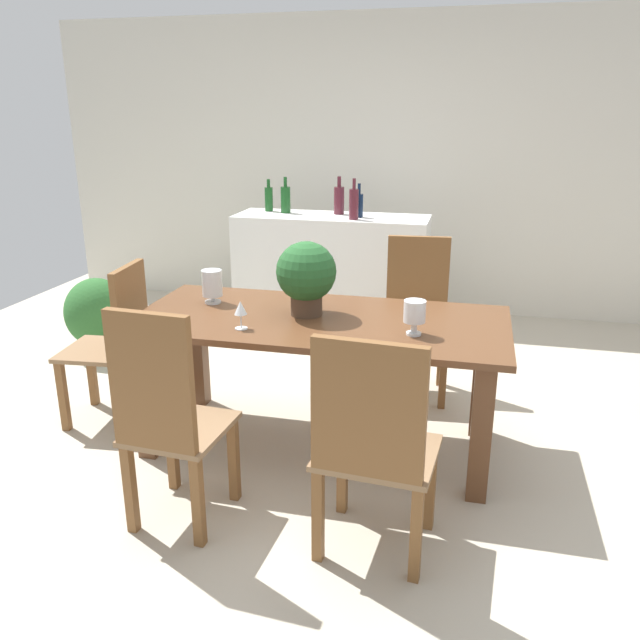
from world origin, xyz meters
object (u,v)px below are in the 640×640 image
chair_near_right (373,441)px  chair_near_left (167,415)px  dining_table (319,341)px  flower_centerpiece (306,275)px  crystal_vase_center_near (212,284)px  wine_glass (241,309)px  wine_bottle_green (269,198)px  potted_plant_floor (97,315)px  crystal_vase_left (415,313)px  wine_bottle_dark (286,199)px  wine_bottle_clear (339,200)px  chair_head_end (117,338)px  kitchen_counter (331,275)px  wine_bottle_tall (359,205)px  chair_far_right (416,310)px  wine_bottle_amber (354,203)px

chair_near_right → chair_near_left: 0.89m
dining_table → flower_centerpiece: (-0.08, 0.04, 0.35)m
crystal_vase_center_near → wine_glass: crystal_vase_center_near is taller
wine_bottle_green → potted_plant_floor: size_ratio=0.44×
dining_table → crystal_vase_left: (0.51, -0.15, 0.24)m
potted_plant_floor → wine_bottle_green: bearing=44.5°
wine_bottle_dark → wine_glass: bearing=-79.2°
chair_near_right → crystal_vase_center_near: 1.52m
wine_bottle_dark → potted_plant_floor: 1.75m
wine_bottle_dark → potted_plant_floor: bearing=-141.1°
flower_centerpiece → wine_glass: size_ratio=2.74×
dining_table → wine_bottle_clear: 2.06m
chair_head_end → kitchen_counter: (0.87, 1.87, -0.03)m
crystal_vase_left → wine_bottle_tall: bearing=107.8°
crystal_vase_center_near → wine_bottle_green: (-0.27, 1.87, 0.23)m
wine_bottle_clear → wine_bottle_tall: wine_bottle_clear is taller
chair_head_end → crystal_vase_left: (1.74, -0.16, 0.33)m
crystal_vase_left → wine_bottle_tall: size_ratio=0.66×
chair_far_right → kitchen_counter: size_ratio=0.66×
crystal_vase_left → wine_bottle_tall: (-0.65, 2.01, 0.22)m
chair_near_right → wine_bottle_tall: size_ratio=3.83×
chair_near_left → wine_glass: 0.70m
crystal_vase_left → potted_plant_floor: (-2.49, 1.11, -0.55)m
wine_bottle_clear → chair_far_right: bearing=-55.2°
flower_centerpiece → wine_bottle_tall: (-0.05, 1.83, 0.12)m
kitchen_counter → wine_bottle_amber: 0.66m
dining_table → kitchen_counter: size_ratio=1.27×
chair_near_right → wine_bottle_green: (-1.36, 2.89, 0.54)m
chair_far_right → chair_near_left: size_ratio=0.97×
wine_bottle_amber → potted_plant_floor: 2.14m
wine_bottle_tall → potted_plant_floor: (-1.84, -0.90, -0.78)m
wine_bottle_clear → wine_bottle_dark: (-0.44, -0.04, -0.00)m
crystal_vase_center_near → kitchen_counter: kitchen_counter is taller
wine_bottle_tall → crystal_vase_left: bearing=-72.2°
chair_far_right → wine_bottle_clear: bearing=119.5°
crystal_vase_center_near → potted_plant_floor: bearing=147.5°
chair_near_right → crystal_vase_left: size_ratio=5.77×
wine_bottle_tall → potted_plant_floor: wine_bottle_tall is taller
wine_bottle_dark → wine_bottle_green: wine_bottle_dark is taller
wine_bottle_tall → chair_head_end: bearing=-120.4°
flower_centerpiece → wine_bottle_clear: bearing=97.0°
chair_head_end → potted_plant_floor: 1.23m
crystal_vase_center_near → chair_near_left: bearing=-78.7°
chair_near_left → crystal_vase_center_near: 1.08m
flower_centerpiece → dining_table: bearing=-25.8°
wine_bottle_clear → wine_bottle_green: bearing=178.3°
crystal_vase_center_near → potted_plant_floor: crystal_vase_center_near is taller
wine_bottle_dark → wine_bottle_amber: bearing=-18.0°
crystal_vase_center_near → wine_bottle_green: size_ratio=0.73×
dining_table → chair_near_left: (-0.45, -0.90, -0.05)m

